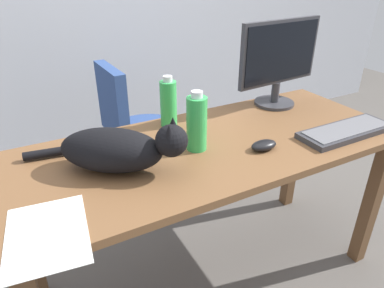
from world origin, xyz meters
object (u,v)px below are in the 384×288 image
at_px(computer_mouse, 264,145).
at_px(water_bottle, 197,123).
at_px(cat, 117,148).
at_px(spray_bottle, 168,103).
at_px(monitor, 279,60).
at_px(keyboard, 346,131).
at_px(office_chair, 139,146).

distance_m(computer_mouse, water_bottle, 0.28).
xyz_separation_m(cat, spray_bottle, (0.31, 0.25, 0.02)).
height_order(cat, spray_bottle, spray_bottle).
distance_m(cat, water_bottle, 0.31).
bearing_deg(monitor, water_bottle, -158.58).
xyz_separation_m(cat, water_bottle, (0.31, 0.00, 0.03)).
height_order(keyboard, computer_mouse, computer_mouse).
xyz_separation_m(office_chair, keyboard, (0.59, -0.96, 0.38)).
relative_size(water_bottle, spray_bottle, 1.04).
distance_m(monitor, cat, 0.93).
relative_size(monitor, cat, 0.96).
height_order(office_chair, water_bottle, water_bottle).
relative_size(cat, computer_mouse, 4.57).
height_order(cat, water_bottle, water_bottle).
bearing_deg(office_chair, spray_bottle, -92.90).
distance_m(office_chair, monitor, 0.98).
distance_m(keyboard, water_bottle, 0.65).
bearing_deg(water_bottle, cat, -179.66).
distance_m(monitor, spray_bottle, 0.59).
distance_m(computer_mouse, spray_bottle, 0.45).
bearing_deg(office_chair, water_bottle, -91.90).
xyz_separation_m(office_chair, cat, (-0.34, -0.78, 0.44)).
relative_size(office_chair, water_bottle, 3.82).
bearing_deg(office_chair, computer_mouse, -77.49).
bearing_deg(computer_mouse, spray_bottle, 120.74).
relative_size(keyboard, computer_mouse, 4.00).
distance_m(keyboard, computer_mouse, 0.40).
bearing_deg(water_bottle, monitor, 21.42).
relative_size(computer_mouse, water_bottle, 0.47).
bearing_deg(monitor, keyboard, -84.51).
relative_size(keyboard, water_bottle, 1.88).
relative_size(monitor, water_bottle, 2.05).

